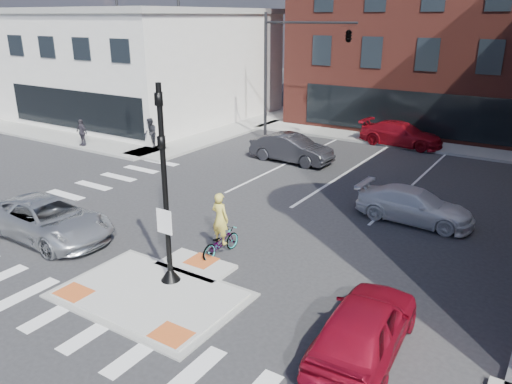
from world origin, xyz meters
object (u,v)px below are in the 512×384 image
Objects in this scene: white_pickup at (414,205)px; pedestrian_a at (151,133)px; silver_suv at (48,219)px; cyclist at (220,234)px; pedestrian_b at (82,132)px; bg_car_red at (401,134)px; red_sedan at (364,327)px; bg_car_dark at (291,148)px.

pedestrian_a is (-16.83, 2.61, 0.39)m from white_pickup.
silver_suv is 12.97m from pedestrian_a.
cyclist is 17.56m from pedestrian_b.
silver_suv is 13.69m from pedestrian_b.
silver_suv is at bearing 166.03° from bg_car_red.
silver_suv reaches higher than white_pickup.
white_pickup is 8.09m from cyclist.
bg_car_dark is (-9.68, 13.90, 0.01)m from red_sedan.
silver_suv is 1.17× the size of white_pickup.
cyclist is at bearing -160.48° from bg_car_dark.
cyclist is (-0.43, -18.46, 0.02)m from bg_car_red.
pedestrian_b is (-16.44, -11.26, 0.23)m from bg_car_red.
pedestrian_b reaches higher than white_pickup.
red_sedan is at bearing -161.21° from bg_car_red.
red_sedan is 21.61m from pedestrian_a.
bg_car_dark is at bearing -68.30° from cyclist.
bg_car_dark is 2.08× the size of cyclist.
silver_suv is 1.04× the size of bg_car_red.
white_pickup is 20.72m from pedestrian_b.
bg_car_dark is (2.56, 13.78, 0.03)m from silver_suv.
pedestrian_a is at bearing -36.27° from red_sedan.
cyclist reaches higher than bg_car_dark.
pedestrian_a reaches higher than silver_suv.
pedestrian_a is at bearing 82.53° from white_pickup.
silver_suv is 21.77m from bg_car_red.
bg_car_red is (6.58, 20.76, 0.00)m from silver_suv.
bg_car_dark is 13.14m from pedestrian_b.
pedestrian_b is at bearing 89.66° from white_pickup.
silver_suv is at bearing 171.63° from bg_car_dark.
pedestrian_b reaches higher than bg_car_dark.
cyclist reaches higher than pedestrian_b.
pedestrian_b reaches higher than silver_suv.
cyclist is 15.23m from pedestrian_a.
pedestrian_a is at bearing 28.50° from silver_suv.
pedestrian_b is at bearing -27.27° from red_sedan.
pedestrian_a is at bearing 130.00° from bg_car_red.
bg_car_dark is 12.03m from cyclist.
pedestrian_a reaches higher than pedestrian_b.
cyclist is (3.59, -11.48, -0.01)m from bg_car_dark.
white_pickup is at bearing -121.16° from cyclist.
bg_car_dark is 0.92× the size of bg_car_red.
pedestrian_b is (-9.86, 9.50, 0.23)m from silver_suv.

